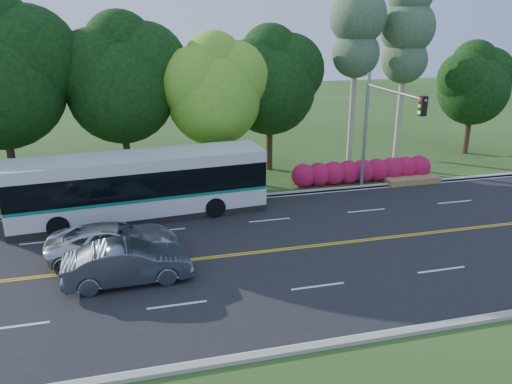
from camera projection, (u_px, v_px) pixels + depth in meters
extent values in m
plane|color=#2B4517|center=(301.00, 248.00, 22.90)|extent=(120.00, 120.00, 0.00)
cube|color=black|center=(301.00, 248.00, 22.89)|extent=(60.00, 14.00, 0.02)
cube|color=#A6A096|center=(261.00, 195.00, 29.41)|extent=(60.00, 0.30, 0.15)
cube|color=#A6A096|center=(372.00, 338.00, 16.33)|extent=(60.00, 0.30, 0.15)
cube|color=#2B4517|center=(253.00, 186.00, 31.11)|extent=(60.00, 4.00, 0.10)
cube|color=gold|center=(301.00, 248.00, 22.82)|extent=(57.00, 0.10, 0.00)
cube|color=gold|center=(300.00, 247.00, 22.96)|extent=(57.00, 0.10, 0.00)
cube|color=silver|center=(15.00, 326.00, 17.02)|extent=(2.20, 0.12, 0.00)
cube|color=silver|center=(177.00, 305.00, 18.29)|extent=(2.20, 0.12, 0.00)
cube|color=silver|center=(318.00, 286.00, 19.57)|extent=(2.20, 0.12, 0.00)
cube|color=silver|center=(441.00, 270.00, 20.85)|extent=(2.20, 0.12, 0.00)
cube|color=silver|center=(44.00, 242.00, 23.42)|extent=(2.20, 0.12, 0.00)
cube|color=silver|center=(163.00, 230.00, 24.70)|extent=(2.20, 0.12, 0.00)
cube|color=silver|center=(270.00, 220.00, 25.98)|extent=(2.20, 0.12, 0.00)
cube|color=silver|center=(366.00, 211.00, 27.25)|extent=(2.20, 0.12, 0.00)
cube|color=silver|center=(454.00, 202.00, 28.53)|extent=(2.20, 0.12, 0.00)
cube|color=silver|center=(262.00, 198.00, 29.16)|extent=(57.00, 0.12, 0.00)
cube|color=silver|center=(368.00, 334.00, 16.62)|extent=(57.00, 0.12, 0.00)
cylinder|color=black|center=(12.00, 163.00, 29.06)|extent=(0.44, 0.44, 3.96)
sphere|color=black|center=(28.00, 57.00, 27.75)|extent=(5.76, 5.76, 5.76)
cylinder|color=black|center=(127.00, 155.00, 31.54)|extent=(0.44, 0.44, 3.60)
sphere|color=black|center=(121.00, 89.00, 30.19)|extent=(6.60, 6.60, 6.60)
sphere|color=black|center=(145.00, 66.00, 30.37)|extent=(5.28, 5.28, 5.28)
sphere|color=black|center=(96.00, 70.00, 29.31)|extent=(4.95, 4.95, 4.95)
sphere|color=black|center=(119.00, 46.00, 29.76)|extent=(4.29, 4.29, 4.29)
cylinder|color=black|center=(216.00, 156.00, 31.96)|extent=(0.44, 0.44, 3.24)
sphere|color=#55A421|center=(214.00, 99.00, 30.76)|extent=(5.80, 5.80, 5.80)
sphere|color=#55A421|center=(234.00, 78.00, 30.95)|extent=(4.64, 4.64, 4.64)
sphere|color=#55A421|center=(195.00, 83.00, 29.97)|extent=(4.35, 4.35, 4.35)
sphere|color=#55A421|center=(214.00, 62.00, 30.43)|extent=(3.77, 3.77, 3.77)
cylinder|color=black|center=(269.00, 145.00, 34.23)|extent=(0.44, 0.44, 3.42)
sphere|color=black|center=(270.00, 89.00, 32.98)|extent=(6.00, 6.00, 6.00)
sphere|color=black|center=(288.00, 70.00, 33.17)|extent=(4.80, 4.80, 4.80)
sphere|color=black|center=(253.00, 74.00, 32.17)|extent=(4.50, 4.50, 4.50)
sphere|color=black|center=(270.00, 54.00, 32.62)|extent=(3.90, 3.90, 3.90)
cylinder|color=#AAA389|center=(353.00, 95.00, 34.57)|extent=(0.40, 0.40, 9.80)
sphere|color=#375938|center=(356.00, 54.00, 33.65)|extent=(3.23, 3.23, 3.23)
sphere|color=#375938|center=(358.00, 16.00, 32.87)|extent=(3.80, 3.80, 3.80)
cylinder|color=#AAA389|center=(401.00, 97.00, 36.08)|extent=(0.40, 0.40, 9.10)
sphere|color=#375938|center=(404.00, 60.00, 35.22)|extent=(3.23, 3.23, 3.23)
sphere|color=#375938|center=(407.00, 27.00, 34.49)|extent=(3.80, 3.80, 3.80)
cylinder|color=black|center=(467.00, 134.00, 38.47)|extent=(0.44, 0.44, 3.06)
sphere|color=black|center=(473.00, 90.00, 37.36)|extent=(5.20, 5.20, 5.20)
sphere|color=black|center=(486.00, 75.00, 37.56)|extent=(4.16, 4.16, 4.16)
sphere|color=black|center=(464.00, 78.00, 36.64)|extent=(3.90, 3.90, 3.90)
sphere|color=black|center=(475.00, 63.00, 37.11)|extent=(3.38, 3.38, 3.38)
sphere|color=#990C43|center=(304.00, 176.00, 30.85)|extent=(1.50, 1.50, 1.50)
sphere|color=#990C43|center=(319.00, 175.00, 31.08)|extent=(1.50, 1.50, 1.50)
sphere|color=#990C43|center=(334.00, 173.00, 31.31)|extent=(1.50, 1.50, 1.50)
sphere|color=#990C43|center=(348.00, 172.00, 31.54)|extent=(1.50, 1.50, 1.50)
sphere|color=#990C43|center=(363.00, 171.00, 31.78)|extent=(1.50, 1.50, 1.50)
sphere|color=#990C43|center=(377.00, 170.00, 32.01)|extent=(1.50, 1.50, 1.50)
sphere|color=#990C43|center=(391.00, 169.00, 32.24)|extent=(1.50, 1.50, 1.50)
sphere|color=#990C43|center=(405.00, 168.00, 32.47)|extent=(1.50, 1.50, 1.50)
sphere|color=#990C43|center=(419.00, 167.00, 32.71)|extent=(1.50, 1.50, 1.50)
cube|color=olive|center=(411.00, 179.00, 31.92)|extent=(3.50, 1.40, 0.40)
cylinder|color=gray|center=(365.00, 132.00, 29.93)|extent=(0.20, 0.20, 7.00)
cylinder|color=gray|center=(394.00, 92.00, 26.26)|extent=(0.14, 6.00, 0.14)
cube|color=black|center=(423.00, 106.00, 23.80)|extent=(0.32, 0.28, 0.95)
sphere|color=red|center=(421.00, 100.00, 23.66)|extent=(0.18, 0.18, 0.18)
sphere|color=yellow|center=(420.00, 106.00, 23.76)|extent=(0.18, 0.18, 0.18)
sphere|color=#19D833|center=(419.00, 112.00, 23.86)|extent=(0.18, 0.18, 0.18)
cube|color=silver|center=(142.00, 200.00, 26.13)|extent=(13.10, 3.82, 1.07)
cube|color=black|center=(140.00, 179.00, 25.73)|extent=(13.04, 3.86, 1.33)
cube|color=silver|center=(139.00, 161.00, 25.42)|extent=(13.10, 3.82, 0.60)
cube|color=#0D765E|center=(141.00, 192.00, 25.98)|extent=(13.04, 3.87, 0.15)
cube|color=black|center=(3.00, 190.00, 23.72)|extent=(0.27, 2.52, 1.84)
cube|color=black|center=(143.00, 213.00, 26.37)|extent=(13.09, 3.72, 0.38)
cylinder|color=black|center=(58.00, 226.00, 23.83)|extent=(1.10, 0.39, 1.08)
cylinder|color=black|center=(59.00, 208.00, 26.13)|extent=(1.10, 0.39, 1.08)
cylinder|color=black|center=(215.00, 207.00, 26.22)|extent=(1.10, 0.39, 1.08)
cylinder|color=black|center=(204.00, 192.00, 28.52)|extent=(1.10, 0.39, 1.08)
imported|color=#545B65|center=(128.00, 263.00, 19.68)|extent=(5.04, 1.94, 1.64)
imported|color=silver|center=(114.00, 242.00, 21.60)|extent=(5.62, 2.65, 1.55)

